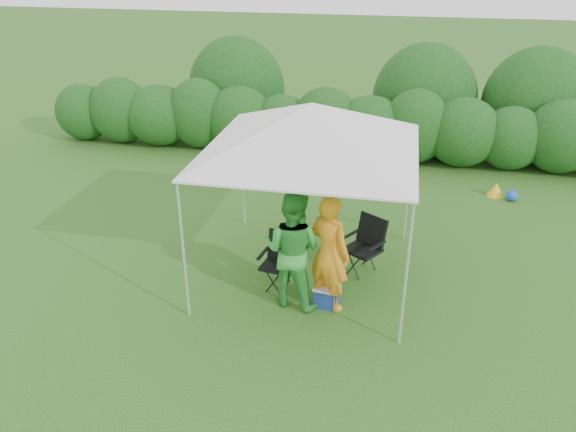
% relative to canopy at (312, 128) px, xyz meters
% --- Properties ---
extents(ground, '(70.00, 70.00, 0.00)m').
position_rel_canopy_xyz_m(ground, '(0.00, -0.50, -2.46)').
color(ground, '#346620').
extents(hedge, '(15.66, 1.53, 1.80)m').
position_rel_canopy_xyz_m(hedge, '(0.10, 5.50, -1.63)').
color(hedge, '#1C4F18').
rests_on(hedge, ground).
extents(canopy, '(3.10, 3.10, 2.83)m').
position_rel_canopy_xyz_m(canopy, '(0.00, 0.00, 0.00)').
color(canopy, silver).
rests_on(canopy, ground).
extents(chair_right, '(0.74, 0.72, 0.94)m').
position_rel_canopy_xyz_m(chair_right, '(0.89, 0.27, -1.93)').
color(chair_right, black).
rests_on(chair_right, ground).
extents(chair_left, '(0.61, 0.57, 0.88)m').
position_rel_canopy_xyz_m(chair_left, '(-0.39, -0.43, -1.97)').
color(chair_left, black).
rests_on(chair_left, ground).
extents(man, '(0.78, 0.69, 1.80)m').
position_rel_canopy_xyz_m(man, '(0.43, -0.85, -1.56)').
color(man, orange).
rests_on(man, ground).
extents(woman, '(1.00, 0.85, 1.81)m').
position_rel_canopy_xyz_m(woman, '(-0.11, -0.86, -1.56)').
color(woman, green).
rests_on(woman, ground).
extents(cooler, '(0.41, 0.32, 0.32)m').
position_rel_canopy_xyz_m(cooler, '(0.42, -0.85, -2.30)').
color(cooler, navy).
rests_on(cooler, ground).
extents(bottle, '(0.05, 0.05, 0.20)m').
position_rel_canopy_xyz_m(bottle, '(0.48, -0.89, -2.04)').
color(bottle, '#592D0C').
rests_on(bottle, cooler).
extents(lawn_toy, '(0.59, 0.49, 0.30)m').
position_rel_canopy_xyz_m(lawn_toy, '(3.44, 3.75, -2.32)').
color(lawn_toy, yellow).
rests_on(lawn_toy, ground).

